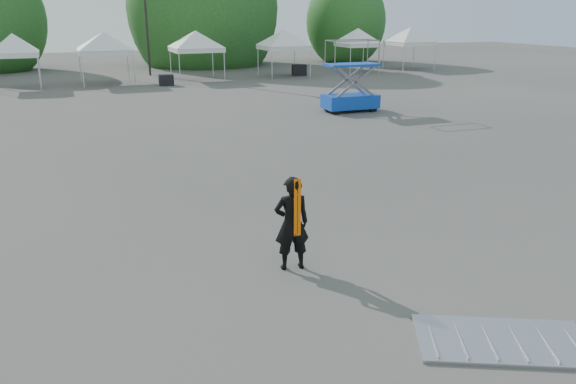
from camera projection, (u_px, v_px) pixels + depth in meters
name	position (u px, v px, depth m)	size (l,w,h in m)	color
ground	(244.00, 225.00, 12.77)	(120.00, 120.00, 0.00)	#474442
tree_mid_e	(203.00, 8.00, 48.85)	(5.12, 5.12, 7.79)	#382314
tree_far_e	(346.00, 22.00, 52.14)	(3.84, 3.84, 5.84)	#382314
tent_d	(12.00, 38.00, 33.92)	(3.84, 3.84, 3.88)	silver
tent_e	(103.00, 36.00, 36.22)	(4.71, 4.71, 3.88)	silver
tent_f	(195.00, 35.00, 38.26)	(4.62, 4.62, 3.88)	silver
tent_g	(284.00, 33.00, 40.32)	(4.45, 4.45, 3.88)	silver
tent_h	(358.00, 32.00, 43.53)	(3.89, 3.89, 3.88)	silver
tent_extra_8	(411.00, 31.00, 45.37)	(4.50, 4.50, 3.88)	silver
man	(292.00, 223.00, 10.36)	(0.71, 0.52, 1.81)	black
scissor_lift	(351.00, 76.00, 26.55)	(2.61, 1.35, 3.34)	#0D39B2
barrier_mid	(502.00, 340.00, 8.23)	(2.78, 2.23, 0.08)	#A4A7AC
crate_mid	(166.00, 80.00, 36.24)	(0.91, 0.71, 0.71)	black
crate_east	(299.00, 70.00, 41.84)	(1.02, 0.79, 0.79)	black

